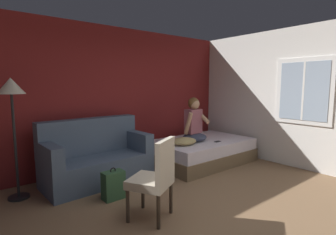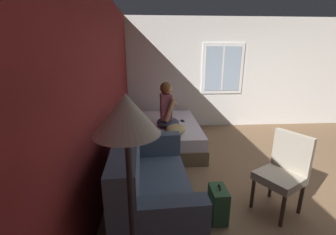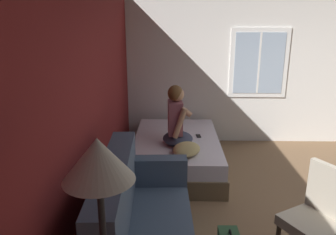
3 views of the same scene
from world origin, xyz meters
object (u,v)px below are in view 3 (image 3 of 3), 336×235
(person_seated, at_px, (177,120))
(cell_phone, at_px, (198,136))
(couch, at_px, (141,228))
(throw_pillow, at_px, (186,149))
(floor_lamp, at_px, (100,189))
(bed, at_px, (176,153))
(side_chair, at_px, (318,215))

(person_seated, bearing_deg, cell_phone, -47.59)
(couch, relative_size, throw_pillow, 3.61)
(throw_pillow, relative_size, cell_phone, 3.33)
(person_seated, distance_m, floor_lamp, 3.16)
(throw_pillow, xyz_separation_m, cell_phone, (0.71, -0.21, -0.07))
(bed, height_order, side_chair, side_chair)
(couch, distance_m, side_chair, 1.62)
(bed, bearing_deg, floor_lamp, 173.00)
(side_chair, height_order, floor_lamp, floor_lamp)
(person_seated, height_order, cell_phone, person_seated)
(bed, distance_m, side_chair, 2.50)
(bed, bearing_deg, person_seated, 179.40)
(bed, relative_size, couch, 1.19)
(bed, xyz_separation_m, couch, (-2.16, 0.34, 0.16))
(floor_lamp, bearing_deg, side_chair, -55.11)
(side_chair, bearing_deg, bed, 31.13)
(cell_phone, bearing_deg, bed, 9.55)
(couch, height_order, throw_pillow, couch)
(bed, height_order, couch, couch)
(person_seated, bearing_deg, couch, 170.17)
(couch, bearing_deg, cell_phone, -16.85)
(throw_pillow, distance_m, floor_lamp, 2.87)
(side_chair, bearing_deg, person_seated, 34.10)
(bed, distance_m, person_seated, 0.64)
(cell_phone, bearing_deg, couch, 67.93)
(couch, xyz_separation_m, cell_phone, (2.25, -0.68, 0.09))
(couch, xyz_separation_m, person_seated, (1.93, -0.33, 0.44))
(person_seated, bearing_deg, side_chair, -145.90)
(side_chair, distance_m, cell_phone, 2.40)
(side_chair, height_order, person_seated, person_seated)
(couch, distance_m, person_seated, 2.01)
(person_seated, relative_size, cell_phone, 6.08)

